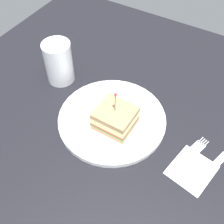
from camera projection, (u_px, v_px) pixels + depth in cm
name	position (u px, v px, depth cm)	size (l,w,h in cm)	color
ground_plane	(112.00, 123.00, 67.52)	(93.13, 93.13, 2.00)	black
plate	(112.00, 119.00, 66.31)	(24.97, 24.97, 1.17)	white
sandwich_half_center	(115.00, 118.00, 62.61)	(7.70, 8.36, 10.31)	tan
drink_glass	(59.00, 63.00, 72.02)	(7.08, 7.08, 11.06)	gold
napkin	(192.00, 170.00, 58.42)	(9.03, 8.13, 0.15)	beige
fork	(194.00, 151.00, 61.22)	(11.47, 4.51, 0.35)	silver
knife	(212.00, 168.00, 58.55)	(11.64, 4.61, 0.35)	silver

